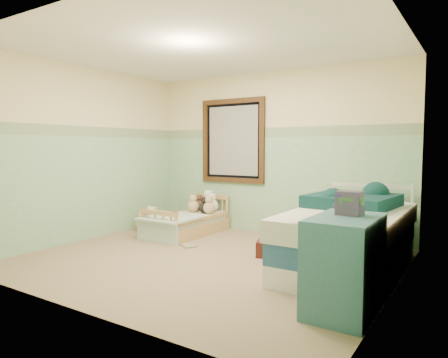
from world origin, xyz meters
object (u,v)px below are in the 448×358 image
Objects in this scene: twin_bed_frame at (348,260)px; dresser at (344,265)px; plush_floor_cream at (152,223)px; toddler_bed_frame at (188,228)px; red_pillow at (270,249)px; plush_floor_tan at (142,224)px; floor_book at (189,246)px.

twin_bed_frame is 2.64× the size of dresser.
toddler_bed_frame is at bearing 16.68° from plush_floor_cream.
red_pillow is (2.24, -0.31, -0.04)m from plush_floor_cream.
dresser is at bearing -43.30° from red_pillow.
dresser is 2.56× the size of red_pillow.
plush_floor_cream reaches higher than twin_bed_frame.
plush_floor_cream reaches higher than plush_floor_tan.
twin_bed_frame is at bearing -5.03° from plush_floor_tan.
toddler_bed_frame is at bearing 163.63° from red_pillow.
red_pillow is at bearing -6.39° from plush_floor_tan.
toddler_bed_frame reaches higher than floor_book.
red_pillow is 1.33× the size of floor_book.
twin_bed_frame is 2.13m from floor_book.
plush_floor_tan is 0.28× the size of dresser.
red_pillow is at bearing -7.95° from plush_floor_cream.
toddler_bed_frame is at bearing 15.94° from plush_floor_tan.
plush_floor_tan is (-0.76, -0.22, 0.02)m from toddler_bed_frame.
toddler_bed_frame is 5.93× the size of floor_book.
plush_floor_tan is at bearing 174.97° from twin_bed_frame.
plush_floor_cream reaches higher than red_pillow.
floor_book is at bearing -176.92° from twin_bed_frame.
dresser reaches higher than floor_book.
red_pillow is at bearing 136.70° from dresser.
floor_book is (1.09, -0.45, -0.13)m from plush_floor_cream.
plush_floor_cream is 0.18m from plush_floor_tan.
plush_floor_tan is 3.98m from dresser.
toddler_bed_frame is 6.33× the size of plush_floor_tan.
red_pillow is (2.42, -0.27, -0.01)m from plush_floor_tan.
red_pillow is at bearing 39.76° from floor_book.
floor_book is (1.27, -0.41, -0.10)m from plush_floor_tan.
plush_floor_tan is 0.70× the size of red_pillow.
twin_bed_frame is 0.97m from red_pillow.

